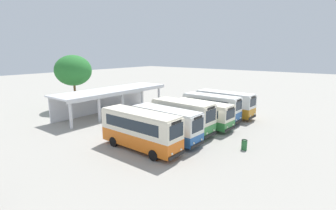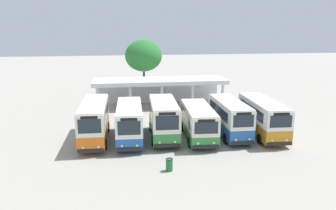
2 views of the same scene
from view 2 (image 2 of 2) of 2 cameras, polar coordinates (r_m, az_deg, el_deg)
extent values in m
plane|color=#A39E93|center=(27.78, 5.91, -7.28)|extent=(180.00, 180.00, 0.00)
cylinder|color=black|center=(27.45, -10.78, -6.71)|extent=(0.24, 0.90, 0.90)
cylinder|color=black|center=(27.65, -14.96, -6.78)|extent=(0.24, 0.90, 0.90)
cylinder|color=black|center=(32.03, -10.31, -3.74)|extent=(0.24, 0.90, 0.90)
cylinder|color=black|center=(32.20, -13.88, -3.83)|extent=(0.24, 0.90, 0.90)
cube|color=orange|center=(29.64, -12.51, -4.19)|extent=(2.24, 7.83, 1.19)
cube|color=beige|center=(29.24, -12.65, -1.47)|extent=(2.24, 7.83, 1.71)
cube|color=beige|center=(29.03, -12.75, 0.28)|extent=(2.17, 7.60, 0.12)
cube|color=black|center=(26.10, -13.19, -7.74)|extent=(2.01, 0.13, 0.28)
cube|color=#1E2833|center=(25.51, -13.41, -3.60)|extent=(1.73, 0.08, 1.11)
cube|color=black|center=(25.32, -13.49, -2.11)|extent=(1.27, 0.07, 0.24)
cube|color=#1E2833|center=(29.25, -10.60, -1.27)|extent=(0.14, 6.24, 0.94)
cube|color=#1E2833|center=(29.45, -14.66, -1.38)|extent=(0.14, 6.24, 0.94)
sphere|color=#EAEACC|center=(25.94, -11.94, -7.07)|extent=(0.20, 0.20, 0.20)
sphere|color=#EAEACC|center=(26.07, -14.50, -7.12)|extent=(0.20, 0.20, 0.20)
cylinder|color=black|center=(27.23, -4.46, -6.67)|extent=(0.25, 0.91, 0.90)
cylinder|color=black|center=(27.26, -8.77, -6.77)|extent=(0.25, 0.91, 0.90)
cylinder|color=black|center=(31.47, -4.73, -3.87)|extent=(0.25, 0.91, 0.90)
cylinder|color=black|center=(31.50, -8.44, -3.96)|extent=(0.25, 0.91, 0.90)
cube|color=#23569E|center=(29.21, -6.62, -4.45)|extent=(2.41, 7.30, 0.96)
cube|color=silver|center=(28.83, -6.69, -1.93)|extent=(2.41, 7.30, 1.71)
cube|color=silver|center=(28.60, -6.74, -0.16)|extent=(2.33, 7.08, 0.12)
cube|color=black|center=(25.89, -6.64, -7.64)|extent=(2.03, 0.18, 0.28)
cube|color=#1E2833|center=(25.36, -6.74, -3.97)|extent=(1.75, 0.12, 1.11)
cube|color=black|center=(25.17, -6.79, -2.48)|extent=(1.28, 0.10, 0.24)
cube|color=#1E2833|center=(28.92, -4.60, -1.73)|extent=(0.26, 5.78, 0.94)
cube|color=#1E2833|center=(28.94, -8.79, -1.83)|extent=(0.26, 5.78, 0.94)
sphere|color=#EAEACC|center=(25.78, -5.34, -6.96)|extent=(0.20, 0.20, 0.20)
sphere|color=#EAEACC|center=(25.80, -7.97, -7.02)|extent=(0.20, 0.20, 0.20)
cylinder|color=black|center=(27.84, 1.83, -6.18)|extent=(0.26, 0.91, 0.90)
cylinder|color=black|center=(27.65, -2.60, -6.32)|extent=(0.26, 0.91, 0.90)
cylinder|color=black|center=(31.79, 0.84, -3.65)|extent=(0.26, 0.91, 0.90)
cylinder|color=black|center=(31.62, -3.03, -3.76)|extent=(0.26, 0.91, 0.90)
cube|color=#337F3D|center=(29.55, -0.76, -4.02)|extent=(2.55, 6.85, 1.09)
cube|color=beige|center=(29.15, -0.77, -1.31)|extent=(2.55, 6.85, 1.81)
cube|color=beige|center=(28.92, -0.77, 0.54)|extent=(2.47, 6.65, 0.12)
cube|color=black|center=(26.47, -0.11, -7.06)|extent=(2.13, 0.20, 0.28)
cube|color=#1E2833|center=(25.91, -0.12, -3.09)|extent=(1.84, 0.13, 1.17)
cube|color=black|center=(25.71, -0.13, -1.52)|extent=(1.35, 0.11, 0.24)
cube|color=#1E2833|center=(29.35, 1.38, -1.11)|extent=(0.29, 5.40, 0.99)
cube|color=#1E2833|center=(29.16, -2.96, -1.21)|extent=(0.29, 5.40, 0.99)
sphere|color=#EAEACC|center=(26.44, 1.22, -6.37)|extent=(0.20, 0.20, 0.20)
sphere|color=#EAEACC|center=(26.32, -1.46, -6.47)|extent=(0.20, 0.20, 0.20)
cylinder|color=black|center=(27.91, 8.20, -6.26)|extent=(0.27, 0.91, 0.90)
cylinder|color=black|center=(27.50, 3.75, -6.45)|extent=(0.27, 0.91, 0.90)
cylinder|color=black|center=(31.95, 6.42, -3.65)|extent=(0.27, 0.91, 0.90)
cylinder|color=black|center=(31.59, 2.54, -3.77)|extent=(0.27, 0.91, 0.90)
cube|color=#337F3D|center=(29.59, 5.21, -4.24)|extent=(2.67, 7.15, 0.90)
cube|color=beige|center=(29.25, 5.25, -1.99)|extent=(2.67, 7.15, 1.50)
cube|color=beige|center=(29.04, 5.29, -0.45)|extent=(2.59, 6.94, 0.12)
cube|color=black|center=(26.40, 6.56, -7.21)|extent=(2.17, 0.22, 0.28)
cube|color=#1E2833|center=(25.94, 6.63, -3.94)|extent=(1.87, 0.16, 0.98)
cube|color=black|center=(25.77, 6.67, -2.70)|extent=(1.37, 0.13, 0.24)
cube|color=#1E2833|center=(29.55, 7.38, -1.79)|extent=(0.36, 5.62, 0.83)
cube|color=#1E2833|center=(29.15, 3.04, -1.90)|extent=(0.36, 5.62, 0.83)
sphere|color=#EAEACC|center=(26.44, 7.91, -6.51)|extent=(0.20, 0.20, 0.20)
sphere|color=#EAEACC|center=(26.19, 5.22, -6.63)|extent=(0.20, 0.20, 0.20)
cylinder|color=black|center=(29.31, 13.65, -5.54)|extent=(0.23, 0.90, 0.90)
cylinder|color=black|center=(28.66, 9.89, -5.79)|extent=(0.23, 0.90, 0.90)
cylinder|color=black|center=(33.24, 10.93, -3.13)|extent=(0.23, 0.90, 0.90)
cylinder|color=black|center=(32.67, 7.59, -3.29)|extent=(0.23, 0.90, 0.90)
cube|color=#23569E|center=(30.79, 10.49, -3.45)|extent=(2.18, 7.12, 1.16)
cube|color=silver|center=(30.43, 10.60, -0.99)|extent=(2.18, 7.12, 1.56)
cube|color=silver|center=(30.23, 10.67, 0.55)|extent=(2.12, 6.90, 0.12)
cube|color=black|center=(27.73, 12.74, -6.44)|extent=(2.00, 0.12, 0.28)
cube|color=#1E2833|center=(27.21, 12.91, -2.73)|extent=(1.73, 0.07, 1.02)
cube|color=black|center=(27.05, 12.98, -1.48)|extent=(1.26, 0.06, 0.24)
cube|color=#1E2833|center=(30.85, 12.39, -0.79)|extent=(0.10, 5.68, 0.86)
cube|color=#1E2833|center=(30.20, 8.67, -0.93)|extent=(0.10, 5.68, 0.86)
sphere|color=#EAEACC|center=(27.84, 13.89, -5.74)|extent=(0.20, 0.20, 0.20)
sphere|color=#EAEACC|center=(27.45, 11.63, -5.90)|extent=(0.20, 0.20, 0.20)
cylinder|color=black|center=(30.07, 19.37, -5.45)|extent=(0.26, 0.91, 0.90)
cylinder|color=black|center=(29.25, 15.57, -5.70)|extent=(0.26, 0.91, 0.90)
cylinder|color=black|center=(34.20, 16.09, -2.95)|extent=(0.26, 0.91, 0.90)
cylinder|color=black|center=(33.48, 12.69, -3.10)|extent=(0.26, 0.91, 0.90)
cube|color=orange|center=(31.56, 15.91, -3.30)|extent=(2.58, 7.72, 1.19)
cube|color=silver|center=(31.21, 16.07, -0.89)|extent=(2.58, 7.72, 1.55)
cube|color=silver|center=(31.02, 16.17, 0.61)|extent=(2.51, 7.49, 0.12)
cube|color=black|center=(28.35, 18.66, -6.39)|extent=(2.12, 0.20, 0.28)
cube|color=#1E2833|center=(27.83, 18.92, -2.71)|extent=(1.83, 0.14, 1.01)
cube|color=black|center=(27.67, 19.01, -1.50)|extent=(1.34, 0.11, 0.24)
cube|color=#1E2833|center=(31.70, 17.87, -0.70)|extent=(0.33, 6.09, 0.85)
cube|color=#1E2833|center=(30.90, 14.10, -0.81)|extent=(0.33, 6.09, 0.85)
sphere|color=#EAEACC|center=(28.51, 19.83, -5.71)|extent=(0.20, 0.20, 0.20)
sphere|color=#EAEACC|center=(28.01, 17.55, -5.87)|extent=(0.20, 0.20, 0.20)
cylinder|color=silver|center=(39.39, -12.06, 1.14)|extent=(0.36, 0.36, 3.20)
cylinder|color=silver|center=(39.31, -6.56, 1.33)|extent=(0.36, 0.36, 3.20)
cylinder|color=silver|center=(39.60, -1.08, 1.51)|extent=(0.36, 0.36, 3.20)
cylinder|color=silver|center=(40.24, 4.27, 1.67)|extent=(0.36, 0.36, 3.20)
cylinder|color=silver|center=(41.22, 9.40, 1.80)|extent=(0.36, 0.36, 3.20)
cube|color=silver|center=(43.34, -1.73, 2.55)|extent=(15.92, 0.20, 3.20)
cube|color=silver|center=(41.07, -1.42, 4.35)|extent=(16.42, 4.75, 0.20)
cube|color=silver|center=(38.83, -1.00, 3.47)|extent=(16.42, 0.10, 0.28)
cylinder|color=slate|center=(40.54, -1.17, -0.21)|extent=(0.03, 0.03, 0.44)
cylinder|color=slate|center=(40.50, -1.66, -0.23)|extent=(0.03, 0.03, 0.44)
cylinder|color=slate|center=(40.88, -1.24, -0.09)|extent=(0.03, 0.03, 0.44)
cylinder|color=slate|center=(40.84, -1.72, -0.11)|extent=(0.03, 0.03, 0.44)
cube|color=#1E4CB2|center=(40.63, -1.45, 0.17)|extent=(0.44, 0.44, 0.04)
cube|color=#1E4CB2|center=(40.78, -1.49, 0.51)|extent=(0.44, 0.04, 0.40)
cylinder|color=slate|center=(40.64, -0.31, -0.17)|extent=(0.03, 0.03, 0.44)
cylinder|color=slate|center=(40.60, -0.80, -0.19)|extent=(0.03, 0.03, 0.44)
cylinder|color=slate|center=(40.98, -0.38, -0.06)|extent=(0.03, 0.03, 0.44)
cylinder|color=slate|center=(40.93, -0.87, -0.07)|extent=(0.03, 0.03, 0.44)
cube|color=#1E4CB2|center=(40.73, -0.59, 0.21)|extent=(0.44, 0.44, 0.04)
cube|color=#1E4CB2|center=(40.88, -0.63, 0.54)|extent=(0.44, 0.04, 0.40)
cylinder|color=slate|center=(40.77, 0.55, -0.13)|extent=(0.03, 0.03, 0.44)
cylinder|color=slate|center=(40.72, 0.06, -0.15)|extent=(0.03, 0.03, 0.44)
cylinder|color=slate|center=(41.11, 0.47, -0.01)|extent=(0.03, 0.03, 0.44)
cylinder|color=slate|center=(41.05, -0.02, -0.03)|extent=(0.03, 0.03, 0.44)
cube|color=#1E4CB2|center=(40.86, 0.27, 0.25)|extent=(0.44, 0.44, 0.04)
cube|color=#1E4CB2|center=(41.00, 0.22, 0.58)|extent=(0.44, 0.04, 0.40)
cylinder|color=slate|center=(40.75, 1.44, -0.14)|extent=(0.03, 0.03, 0.44)
cylinder|color=slate|center=(40.69, 0.95, -0.16)|extent=(0.03, 0.03, 0.44)
cylinder|color=slate|center=(41.09, 1.35, -0.02)|extent=(0.03, 0.03, 0.44)
cylinder|color=slate|center=(41.03, 0.87, -0.04)|extent=(0.03, 0.03, 0.44)
cube|color=#1E4CB2|center=(40.83, 1.15, 0.24)|extent=(0.44, 0.44, 0.04)
cube|color=#1E4CB2|center=(40.98, 1.10, 0.57)|extent=(0.44, 0.04, 0.40)
cylinder|color=brown|center=(47.97, -4.16, 3.92)|extent=(0.32, 0.32, 3.74)
ellipsoid|color=#28722D|center=(47.49, -4.24, 8.49)|extent=(5.24, 5.24, 4.46)
cylinder|color=#266633|center=(23.25, 0.22, -10.33)|extent=(0.48, 0.48, 0.85)
torus|color=black|center=(23.08, 0.22, -9.31)|extent=(0.49, 0.49, 0.06)
camera|label=1|loc=(21.96, -59.30, 3.12)|focal=26.59mm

